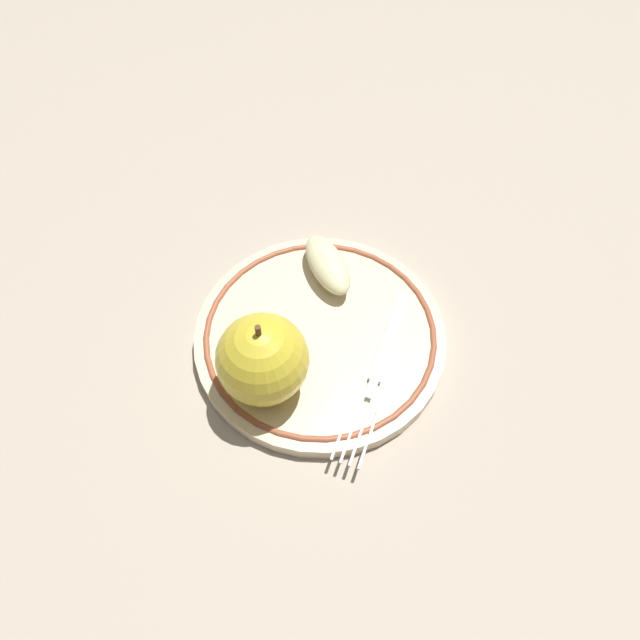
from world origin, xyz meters
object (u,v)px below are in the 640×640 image
at_px(apple_red_whole, 262,359).
at_px(fork, 379,367).
at_px(plate, 320,336).
at_px(apple_slice_front, 328,265).

distance_m(apple_red_whole, fork, 0.11).
height_order(plate, fork, fork).
bearing_deg(apple_slice_front, plate, 150.47).
distance_m(plate, fork, 0.07).
distance_m(plate, apple_slice_front, 0.08).
bearing_deg(fork, plate, -106.65).
height_order(apple_red_whole, apple_slice_front, apple_red_whole).
bearing_deg(apple_red_whole, fork, -62.94).
xyz_separation_m(apple_red_whole, apple_slice_front, (0.14, -0.01, -0.03)).
relative_size(plate, fork, 1.29).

